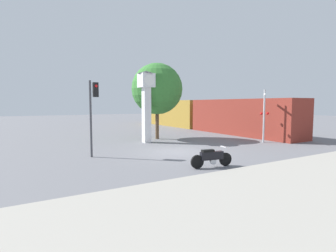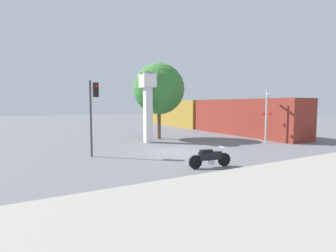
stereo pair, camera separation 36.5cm
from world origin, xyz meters
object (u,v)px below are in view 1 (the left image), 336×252
object	(u,v)px
motorcycle	(212,158)
street_tree	(157,89)
traffic_light	(93,105)
railroad_crossing_signal	(264,114)
freight_train	(201,115)
clock_tower	(146,96)

from	to	relation	value
motorcycle	street_tree	xyz separation A→B (m)	(2.53, 10.10, 3.74)
traffic_light	railroad_crossing_signal	bearing A→B (deg)	-4.82
railroad_crossing_signal	traffic_light	bearing A→B (deg)	175.18
railroad_crossing_signal	freight_train	bearing A→B (deg)	77.22
traffic_light	freight_train	bearing A→B (deg)	33.42
traffic_light	motorcycle	bearing A→B (deg)	-52.04
motorcycle	freight_train	world-z (taller)	freight_train
motorcycle	street_tree	world-z (taller)	street_tree
motorcycle	clock_tower	xyz separation A→B (m)	(0.87, 8.71, 3.11)
railroad_crossing_signal	street_tree	distance (m)	8.73
motorcycle	street_tree	size ratio (longest dim) A/B	0.34
clock_tower	traffic_light	world-z (taller)	clock_tower
railroad_crossing_signal	clock_tower	bearing A→B (deg)	149.45
street_tree	motorcycle	bearing A→B (deg)	-104.04
freight_train	traffic_light	size ratio (longest dim) A/B	5.97
clock_tower	railroad_crossing_signal	distance (m)	9.08
traffic_light	clock_tower	bearing A→B (deg)	35.30
clock_tower	motorcycle	bearing A→B (deg)	-95.68
motorcycle	clock_tower	world-z (taller)	clock_tower
freight_train	motorcycle	bearing A→B (deg)	-126.11
freight_train	street_tree	size ratio (longest dim) A/B	3.99
clock_tower	street_tree	bearing A→B (deg)	39.90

